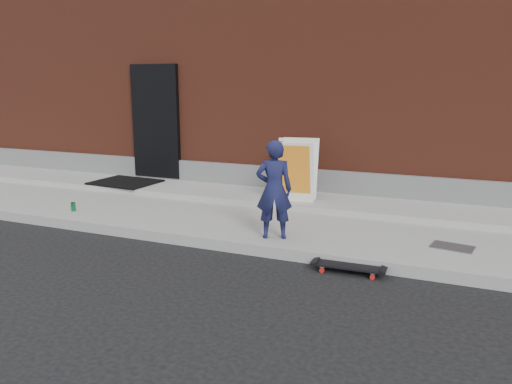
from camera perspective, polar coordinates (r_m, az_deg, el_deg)
The scene contains 10 objects.
ground at distance 6.75m, azimuth -6.43°, elevation -6.42°, with size 80.00×80.00×0.00m, color black.
sidewalk at distance 8.01m, azimuth -1.24°, elevation -2.75°, with size 20.00×3.00×0.15m, color gray.
apron at distance 8.79m, azimuth 1.14°, elevation -0.55°, with size 20.00×1.20×0.10m, color gray.
building at distance 12.95m, azimuth 8.89°, elevation 13.71°, with size 20.00×8.10×5.00m.
child at distance 6.50m, azimuth 2.07°, elevation 0.26°, with size 0.48×0.31×1.30m, color #171A41.
skateboard at distance 5.94m, azimuth 10.51°, elevation -8.42°, with size 0.84×0.24×0.09m.
pizza_sign at distance 8.24m, azimuth 4.68°, elevation 2.56°, with size 0.70×0.80×1.03m.
soda_can at distance 8.51m, azimuth -20.15°, elevation -1.60°, with size 0.08×0.08×0.14m, color #17743B.
doormat at distance 10.07m, azimuth -14.71°, elevation 1.10°, with size 1.19×0.96×0.03m, color black.
utility_plate at distance 6.74m, azimuth 21.53°, elevation -5.86°, with size 0.50×0.32×0.01m, color #5B5A60.
Camera 1 is at (3.14, -5.57, 2.17)m, focal length 35.00 mm.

